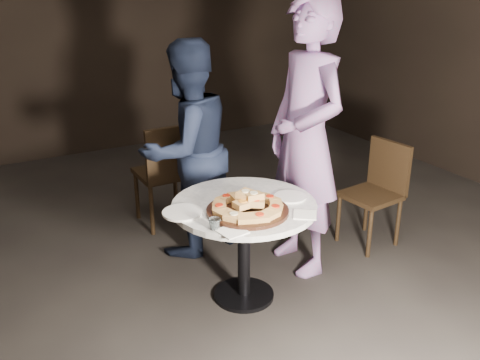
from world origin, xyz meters
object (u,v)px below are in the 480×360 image
object	(u,v)px
focaccia_pile	(248,204)
chair_far	(166,169)
diner_navy	(187,150)
diner_teal	(306,139)
table	(244,221)
serving_board	(248,211)
water_glass	(215,224)
chair_right	(378,186)

from	to	relation	value
focaccia_pile	chair_far	xyz separation A→B (m)	(0.02, 1.30, -0.21)
diner_navy	diner_teal	world-z (taller)	diner_teal
focaccia_pile	chair_far	world-z (taller)	chair_far
table	serving_board	world-z (taller)	serving_board
serving_board	diner_navy	xyz separation A→B (m)	(0.02, 0.88, 0.11)
water_glass	table	bearing A→B (deg)	35.92
focaccia_pile	water_glass	bearing A→B (deg)	-159.08
table	chair_far	distance (m)	1.18
water_glass	chair_far	bearing A→B (deg)	78.62
table	chair_right	size ratio (longest dim) A/B	1.29
diner_navy	table	bearing A→B (deg)	77.23
serving_board	diner_navy	distance (m)	0.89
table	chair_right	bearing A→B (deg)	8.27
focaccia_pile	chair_right	world-z (taller)	focaccia_pile
chair_far	table	bearing A→B (deg)	91.08
chair_right	water_glass	bearing A→B (deg)	-81.71
table	chair_right	world-z (taller)	chair_right
focaccia_pile	chair_far	distance (m)	1.32
serving_board	diner_navy	bearing A→B (deg)	88.55
serving_board	diner_teal	xyz separation A→B (m)	(0.61, 0.30, 0.26)
table	serving_board	size ratio (longest dim) A/B	2.12
focaccia_pile	chair_right	distance (m)	1.35
serving_board	focaccia_pile	xyz separation A→B (m)	(0.00, -0.00, 0.04)
focaccia_pile	water_glass	xyz separation A→B (m)	(-0.26, -0.10, -0.02)
chair_far	chair_right	distance (m)	1.62
serving_board	focaccia_pile	bearing A→B (deg)	-2.07
serving_board	diner_navy	size ratio (longest dim) A/B	0.31
water_glass	chair_far	distance (m)	1.44
table	focaccia_pile	size ratio (longest dim) A/B	2.35
chair_right	diner_teal	size ratio (longest dim) A/B	0.42
focaccia_pile	water_glass	distance (m)	0.28
serving_board	table	bearing A→B (deg)	68.68
focaccia_pile	diner_navy	bearing A→B (deg)	88.64
serving_board	diner_teal	bearing A→B (deg)	25.99
table	diner_teal	distance (m)	0.70
table	diner_navy	size ratio (longest dim) A/B	0.65
chair_far	diner_teal	world-z (taller)	diner_teal
chair_right	diner_navy	world-z (taller)	diner_navy
water_glass	diner_teal	distance (m)	0.98
water_glass	chair_far	size ratio (longest dim) A/B	0.08
diner_navy	diner_teal	distance (m)	0.84
focaccia_pile	chair_right	xyz separation A→B (m)	(1.29, 0.30, -0.25)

